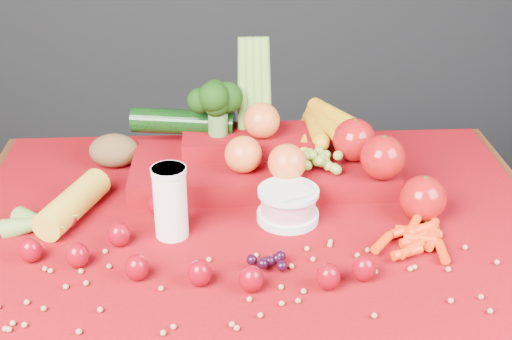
{
  "coord_description": "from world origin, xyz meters",
  "views": [
    {
      "loc": [
        -0.06,
        -1.12,
        1.44
      ],
      "look_at": [
        0.0,
        0.02,
        0.85
      ],
      "focal_mm": 50.0,
      "sensor_mm": 36.0,
      "label": 1
    }
  ],
  "objects_px": {
    "table": "(257,266)",
    "milk_glass": "(170,200)",
    "yogurt_bowl": "(288,204)",
    "produce_mound": "(278,152)"
  },
  "relations": [
    {
      "from": "table",
      "to": "milk_glass",
      "type": "bearing_deg",
      "value": -161.61
    },
    {
      "from": "yogurt_bowl",
      "to": "produce_mound",
      "type": "height_order",
      "value": "produce_mound"
    },
    {
      "from": "table",
      "to": "milk_glass",
      "type": "distance_m",
      "value": 0.24
    },
    {
      "from": "milk_glass",
      "to": "yogurt_bowl",
      "type": "relative_size",
      "value": 1.17
    },
    {
      "from": "table",
      "to": "yogurt_bowl",
      "type": "bearing_deg",
      "value": -9.14
    },
    {
      "from": "milk_glass",
      "to": "table",
      "type": "bearing_deg",
      "value": 18.39
    },
    {
      "from": "yogurt_bowl",
      "to": "produce_mound",
      "type": "distance_m",
      "value": 0.16
    },
    {
      "from": "milk_glass",
      "to": "yogurt_bowl",
      "type": "xyz_separation_m",
      "value": [
        0.21,
        0.04,
        -0.04
      ]
    },
    {
      "from": "milk_glass",
      "to": "yogurt_bowl",
      "type": "bearing_deg",
      "value": 11.2
    },
    {
      "from": "milk_glass",
      "to": "produce_mound",
      "type": "relative_size",
      "value": 0.22
    }
  ]
}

